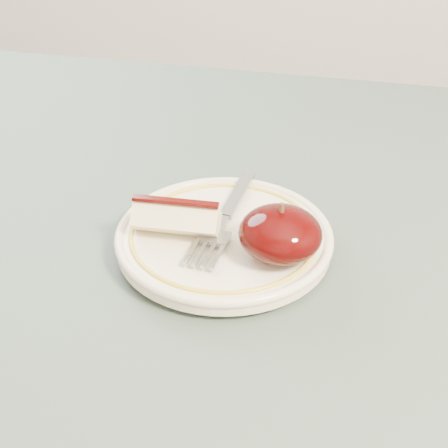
% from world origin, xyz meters
% --- Properties ---
extents(table, '(0.90, 0.90, 0.75)m').
position_xyz_m(table, '(0.00, 0.00, 0.66)').
color(table, brown).
rests_on(table, ground).
extents(plate, '(0.20, 0.20, 0.02)m').
position_xyz_m(plate, '(0.04, -0.00, 0.76)').
color(plate, '#EEE4C8').
rests_on(plate, table).
extents(apple_half, '(0.07, 0.07, 0.05)m').
position_xyz_m(apple_half, '(0.10, -0.02, 0.79)').
color(apple_half, black).
rests_on(apple_half, plate).
extents(apple_wedge, '(0.08, 0.04, 0.04)m').
position_xyz_m(apple_wedge, '(0.00, -0.02, 0.79)').
color(apple_wedge, '#F4E6B3').
rests_on(apple_wedge, plate).
extents(fork, '(0.03, 0.16, 0.00)m').
position_xyz_m(fork, '(0.04, 0.01, 0.77)').
color(fork, '#909398').
rests_on(fork, plate).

